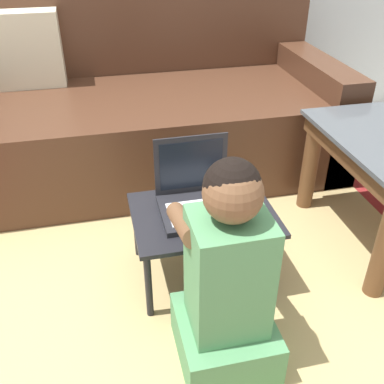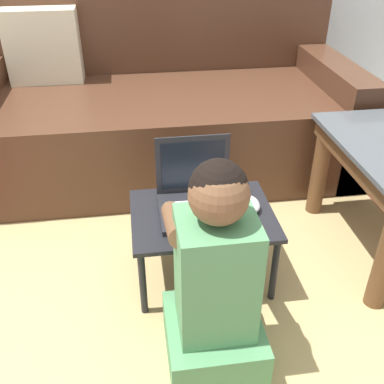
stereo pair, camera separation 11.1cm
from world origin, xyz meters
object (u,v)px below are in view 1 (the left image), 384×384
object	(u,v)px
laptop	(197,199)
computer_mouse	(251,201)
person_seated	(227,283)
couch	(145,110)
laptop_desk	(203,220)

from	to	relation	value
laptop	computer_mouse	world-z (taller)	laptop
laptop	person_seated	world-z (taller)	person_seated
computer_mouse	person_seated	bearing A→B (deg)	-118.21
laptop	person_seated	xyz separation A→B (m)	(-0.01, -0.40, -0.03)
couch	laptop	distance (m)	0.94
couch	laptop_desk	bearing A→B (deg)	-85.82
laptop_desk	laptop	xyz separation A→B (m)	(-0.02, 0.03, 0.07)
couch	person_seated	size ratio (longest dim) A/B	2.73
couch	laptop_desk	distance (m)	0.97
laptop	computer_mouse	distance (m)	0.20
couch	laptop_desk	xyz separation A→B (m)	(0.07, -0.97, -0.04)
laptop_desk	computer_mouse	xyz separation A→B (m)	(0.17, 0.00, 0.05)
computer_mouse	person_seated	world-z (taller)	person_seated
couch	laptop_desk	size ratio (longest dim) A/B	3.80
laptop_desk	laptop	world-z (taller)	laptop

